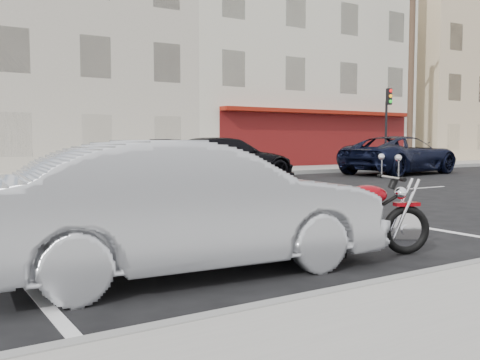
# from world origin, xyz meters

# --- Properties ---
(ground) EXTENTS (120.00, 120.00, 0.00)m
(ground) POSITION_xyz_m (0.00, 0.00, 0.00)
(ground) COLOR black
(ground) RESTS_ON ground
(curb_near) EXTENTS (80.00, 0.12, 0.16)m
(curb_near) POSITION_xyz_m (-5.00, -7.00, 0.08)
(curb_near) COLOR gray
(curb_near) RESTS_ON ground
(bldg_cream) EXTENTS (12.00, 12.00, 11.50)m
(bldg_cream) POSITION_xyz_m (-2.00, 16.30, 5.75)
(bldg_cream) COLOR #BBB3A0
(bldg_cream) RESTS_ON ground
(bldg_corner) EXTENTS (14.00, 12.00, 12.50)m
(bldg_corner) POSITION_xyz_m (11.00, 16.30, 6.25)
(bldg_corner) COLOR beige
(bldg_corner) RESTS_ON ground
(bldg_far_east) EXTENTS (12.00, 12.00, 11.00)m
(bldg_far_east) POSITION_xyz_m (26.00, 16.30, 5.50)
(bldg_far_east) COLOR #CBB28B
(bldg_far_east) RESTS_ON ground
(utility_pole) EXTENTS (1.80, 0.30, 9.00)m
(utility_pole) POSITION_xyz_m (15.50, 8.60, 4.74)
(utility_pole) COLOR #422D1E
(utility_pole) RESTS_ON sidewalk_far
(traffic_light) EXTENTS (0.26, 0.30, 3.80)m
(traffic_light) POSITION_xyz_m (13.50, 8.33, 2.56)
(traffic_light) COLOR black
(traffic_light) RESTS_ON sidewalk_far
(fire_hydrant) EXTENTS (0.20, 0.20, 0.72)m
(fire_hydrant) POSITION_xyz_m (12.00, 8.50, 0.53)
(fire_hydrant) COLOR beige
(fire_hydrant) RESTS_ON sidewalk_far
(motorcycle) EXTENTS (1.80, 0.91, 0.96)m
(motorcycle) POSITION_xyz_m (-1.81, -5.91, 0.44)
(motorcycle) COLOR black
(motorcycle) RESTS_ON ground
(sedan_silver) EXTENTS (4.33, 1.81, 1.39)m
(sedan_silver) POSITION_xyz_m (-4.47, -5.29, 0.70)
(sedan_silver) COLOR #A8ABB0
(sedan_silver) RESTS_ON ground
(suv_far) EXTENTS (5.92, 3.32, 1.56)m
(suv_far) POSITION_xyz_m (10.45, 4.81, 0.78)
(suv_far) COLOR black
(suv_far) RESTS_ON ground
(car_far) EXTENTS (5.16, 2.14, 1.49)m
(car_far) POSITION_xyz_m (2.76, 5.94, 0.75)
(car_far) COLOR black
(car_far) RESTS_ON ground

